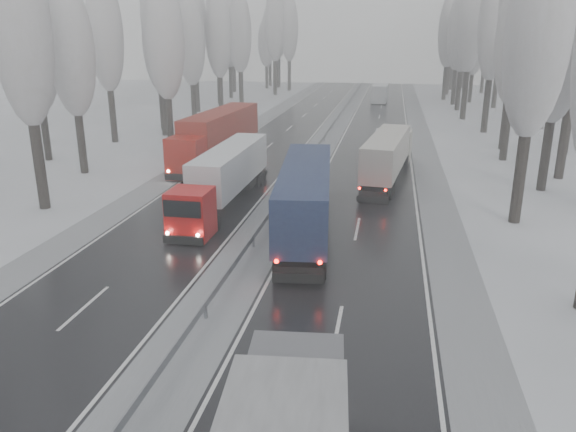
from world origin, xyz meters
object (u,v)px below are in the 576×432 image
(box_truck_distant, at_px, (380,93))
(truck_red_white, at_px, (226,174))
(truck_blue_box, at_px, (306,192))
(truck_red_red, at_px, (217,133))
(truck_cream_box, at_px, (388,153))

(box_truck_distant, xyz_separation_m, truck_red_white, (-8.40, -62.57, 0.62))
(truck_blue_box, relative_size, truck_red_red, 0.95)
(box_truck_distant, bearing_deg, truck_blue_box, -90.14)
(truck_blue_box, height_order, truck_cream_box, truck_blue_box)
(truck_cream_box, height_order, truck_red_white, truck_red_white)
(truck_cream_box, relative_size, box_truck_distant, 1.79)
(truck_cream_box, distance_m, truck_red_white, 13.70)
(truck_blue_box, xyz_separation_m, truck_red_red, (-10.58, 17.38, 0.14))
(truck_cream_box, distance_m, truck_red_red, 15.52)
(truck_cream_box, xyz_separation_m, truck_red_red, (-14.99, 3.99, 0.41))
(box_truck_distant, height_order, truck_red_white, truck_red_white)
(truck_blue_box, bearing_deg, truck_red_white, 137.28)
(truck_red_red, bearing_deg, truck_red_white, -67.22)
(truck_cream_box, distance_m, box_truck_distant, 53.70)
(truck_blue_box, height_order, box_truck_distant, truck_blue_box)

